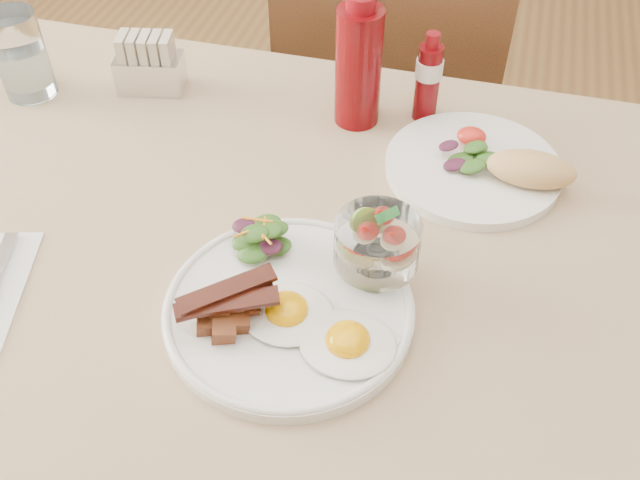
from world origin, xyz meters
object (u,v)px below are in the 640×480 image
chair_far (390,106)px  ketchup_bottle (359,65)px  main_plate (289,310)px  fruit_cup (377,243)px  sugar_caddy (149,66)px  water_glass (22,60)px  hot_sauce_bottle (428,78)px  table (301,302)px  second_plate (487,166)px

chair_far → ketchup_bottle: ketchup_bottle is taller
chair_far → main_plate: size_ratio=3.32×
chair_far → fruit_cup: 0.75m
sugar_caddy → water_glass: size_ratio=0.83×
hot_sauce_bottle → sugar_caddy: 0.42m
sugar_caddy → ketchup_bottle: bearing=-11.0°
table → second_plate: bearing=45.9°
chair_far → water_glass: size_ratio=7.08×
chair_far → ketchup_bottle: (0.00, -0.37, 0.32)m
sugar_caddy → water_glass: water_glass is taller
table → main_plate: 0.13m
main_plate → sugar_caddy: sugar_caddy is taller
main_plate → fruit_cup: size_ratio=2.88×
table → second_plate: 0.31m
second_plate → ketchup_bottle: size_ratio=1.31×
main_plate → ketchup_bottle: ketchup_bottle is taller
table → water_glass: (-0.50, 0.23, 0.15)m
second_plate → water_glass: (-0.70, 0.02, 0.04)m
ketchup_bottle → sugar_caddy: (-0.33, -0.00, -0.05)m
chair_far → second_plate: bearing=-65.9°
ketchup_bottle → water_glass: ketchup_bottle is taller
fruit_cup → sugar_caddy: (-0.42, 0.31, -0.03)m
table → ketchup_bottle: bearing=89.1°
chair_far → water_glass: 0.72m
hot_sauce_bottle → table: bearing=-107.3°
main_plate → water_glass: water_glass is taller
fruit_cup → hot_sauce_bottle: (0.00, 0.35, -0.00)m
second_plate → sugar_caddy: sugar_caddy is taller
hot_sauce_bottle → water_glass: bearing=-171.3°
chair_far → second_plate: size_ratio=3.64×
chair_far → second_plate: (0.20, -0.45, 0.24)m
table → ketchup_bottle: size_ratio=6.82×
table → sugar_caddy: bearing=138.1°
chair_far → table: bearing=-90.0°
main_plate → water_glass: bearing=147.9°
fruit_cup → water_glass: bearing=156.9°
table → main_plate: size_ratio=4.75×
main_plate → second_plate: bearing=57.9°
chair_far → sugar_caddy: size_ratio=8.53×
fruit_cup → second_plate: (0.11, 0.23, -0.05)m
ketchup_bottle → hot_sauce_bottle: bearing=17.7°
fruit_cup → ketchup_bottle: size_ratio=0.50×
second_plate → table: bearing=-134.1°
fruit_cup → main_plate: bearing=-140.8°
ketchup_bottle → water_glass: (-0.50, -0.06, -0.03)m
fruit_cup → second_plate: bearing=65.6°
second_plate → hot_sauce_bottle: hot_sauce_bottle is taller
main_plate → ketchup_bottle: size_ratio=1.44×
main_plate → hot_sauce_bottle: hot_sauce_bottle is taller
sugar_caddy → second_plate: bearing=-20.1°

